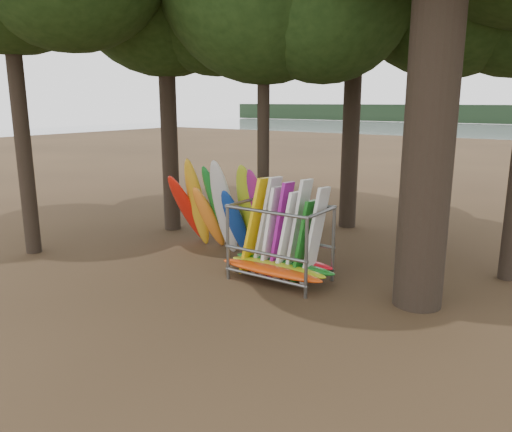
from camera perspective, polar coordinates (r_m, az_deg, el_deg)
The scene contains 3 objects.
ground at distance 14.01m, azimuth -0.88°, elevation -7.14°, with size 120.00×120.00×0.00m, color #47331E.
kayak_row at distance 15.86m, azimuth -3.91°, elevation 0.49°, with size 3.88×2.00×3.25m.
storage_rack at distance 13.61m, azimuth 2.82°, elevation -3.36°, with size 3.18×1.58×2.84m.
Camera 1 is at (7.64, -10.70, 4.83)m, focal length 35.00 mm.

